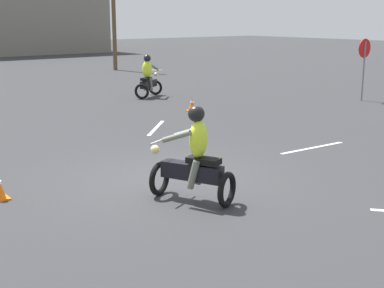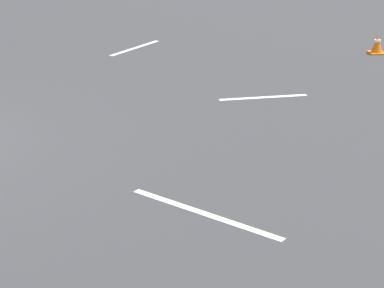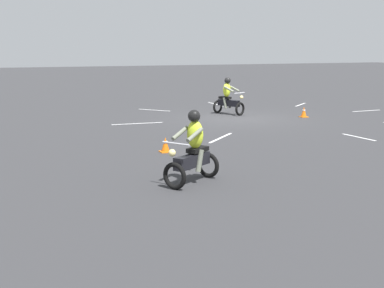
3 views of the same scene
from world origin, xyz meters
name	(u,v)px [view 3 (image 3 of 3)]	position (x,y,z in m)	size (l,w,h in m)	color
ground_plane	(234,118)	(0.00, 0.00, 0.00)	(120.00, 120.00, 0.00)	#333335
motorcycle_rider_foreground	(228,98)	(-0.35, -1.27, 0.73)	(1.13, 1.53, 1.66)	black
motorcycle_rider_background	(193,151)	(5.78, 9.47, 0.73)	(1.50, 1.26, 1.66)	black
traffic_cone_mid_center	(165,145)	(5.17, 5.88, 0.21)	(0.32, 0.32, 0.44)	orange
traffic_cone_mid_left	(304,112)	(-2.96, 0.86, 0.22)	(0.32, 0.32, 0.46)	orange
lane_stripe_e	(137,123)	(4.27, -0.02, 0.00)	(0.10, 2.07, 0.01)	silver
lane_stripe_ne	(221,138)	(2.63, 4.28, 0.00)	(0.10, 2.12, 0.01)	silver
lane_stripe_n	(359,137)	(-1.74, 5.94, 0.00)	(0.10, 1.55, 0.01)	silver
lane_stripe_w	(366,111)	(-7.03, 0.04, 0.00)	(0.10, 1.65, 0.01)	silver
lane_stripe_sw	(301,105)	(-5.64, -3.42, 0.00)	(0.10, 1.76, 0.01)	silver
lane_stripe_s	(215,104)	(-1.61, -5.36, 0.00)	(0.10, 2.01, 0.01)	silver
lane_stripe_se	(154,110)	(2.23, -4.06, 0.00)	(0.10, 1.77, 0.01)	silver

